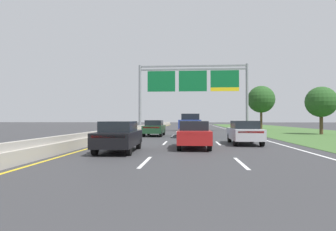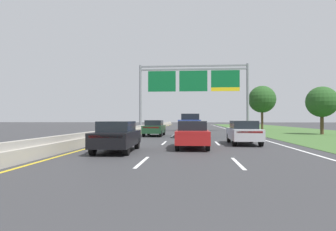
{
  "view_description": "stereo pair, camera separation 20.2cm",
  "coord_description": "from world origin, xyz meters",
  "views": [
    {
      "loc": [
        -0.1,
        -0.7,
        1.69
      ],
      "look_at": [
        -2.32,
        28.44,
        2.04
      ],
      "focal_mm": 30.77,
      "sensor_mm": 36.0,
      "label": 1
    },
    {
      "loc": [
        0.1,
        -0.68,
        1.69
      ],
      "look_at": [
        -2.32,
        28.44,
        2.04
      ],
      "focal_mm": 30.77,
      "sensor_mm": 36.0,
      "label": 2
    }
  ],
  "objects": [
    {
      "name": "roadside_tree_far",
      "position": [
        11.15,
        45.72,
        4.79
      ],
      "size": [
        4.25,
        4.25,
        6.93
      ],
      "color": "#4C3823",
      "rests_on": "ground"
    },
    {
      "name": "roadside_tree_mid",
      "position": [
        14.2,
        31.85,
        3.54
      ],
      "size": [
        3.34,
        3.34,
        5.23
      ],
      "color": "#4C3823",
      "rests_on": "ground"
    },
    {
      "name": "median_barrier_concrete",
      "position": [
        -6.6,
        35.0,
        0.35
      ],
      "size": [
        0.6,
        110.0,
        0.85
      ],
      "color": "#A8A399",
      "rests_on": "ground"
    },
    {
      "name": "pickup_truck_blue",
      "position": [
        -0.05,
        26.91,
        1.07
      ],
      "size": [
        2.11,
        5.44,
        2.2
      ],
      "rotation": [
        0.0,
        0.0,
        1.55
      ],
      "color": "navy",
      "rests_on": "ground"
    },
    {
      "name": "car_gold_centre_lane_sedan",
      "position": [
        -0.23,
        39.74,
        0.82
      ],
      "size": [
        1.83,
        4.4,
        1.57
      ],
      "rotation": [
        0.0,
        0.0,
        1.57
      ],
      "color": "#A38438",
      "rests_on": "ground"
    },
    {
      "name": "car_red_centre_lane_sedan",
      "position": [
        0.12,
        16.07,
        0.82
      ],
      "size": [
        1.86,
        4.42,
        1.57
      ],
      "rotation": [
        0.0,
        0.0,
        1.58
      ],
      "color": "maroon",
      "rests_on": "ground"
    },
    {
      "name": "grass_verge_right",
      "position": [
        13.95,
        35.0,
        0.01
      ],
      "size": [
        14.0,
        110.0,
        0.02
      ],
      "primitive_type": "cube",
      "color": "#3D602D",
      "rests_on": "ground"
    },
    {
      "name": "car_darkgreen_left_lane_sedan",
      "position": [
        -3.62,
        27.62,
        0.82
      ],
      "size": [
        1.85,
        4.41,
        1.57
      ],
      "rotation": [
        0.0,
        0.0,
        1.56
      ],
      "color": "#193D23",
      "rests_on": "ground"
    },
    {
      "name": "overhead_sign_gantry",
      "position": [
        0.3,
        38.89,
        6.53
      ],
      "size": [
        15.06,
        0.42,
        9.22
      ],
      "color": "gray",
      "rests_on": "ground"
    },
    {
      "name": "ground_plane",
      "position": [
        0.0,
        35.0,
        0.0
      ],
      "size": [
        220.0,
        220.0,
        0.0
      ],
      "primitive_type": "plane",
      "color": "#333335"
    },
    {
      "name": "lane_striping",
      "position": [
        0.0,
        34.54,
        0.0
      ],
      "size": [
        11.96,
        106.0,
        0.01
      ],
      "color": "white",
      "rests_on": "ground"
    },
    {
      "name": "car_black_left_lane_sedan",
      "position": [
        -3.76,
        13.9,
        0.82
      ],
      "size": [
        1.95,
        4.45,
        1.57
      ],
      "rotation": [
        0.0,
        0.0,
        1.6
      ],
      "color": "black",
      "rests_on": "ground"
    },
    {
      "name": "car_silver_right_lane_sedan",
      "position": [
        3.55,
        18.94,
        0.82
      ],
      "size": [
        1.86,
        4.42,
        1.57
      ],
      "rotation": [
        0.0,
        0.0,
        1.56
      ],
      "color": "#B2B5BA",
      "rests_on": "ground"
    }
  ]
}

